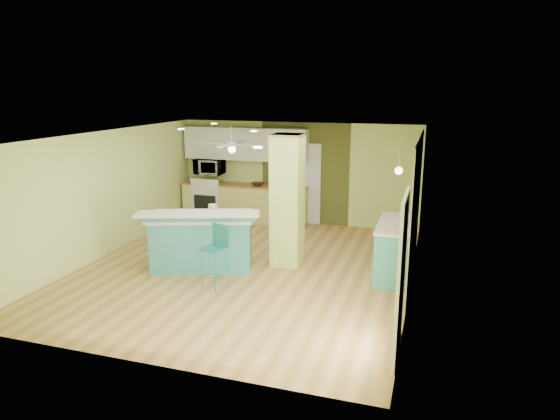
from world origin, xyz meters
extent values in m
cube|color=olive|center=(0.00, 0.00, -0.01)|extent=(6.00, 7.00, 0.01)
cube|color=white|center=(0.00, 0.00, 2.50)|extent=(6.00, 7.00, 0.01)
cube|color=#D1E87C|center=(0.00, 3.50, 1.25)|extent=(6.00, 0.01, 2.50)
cube|color=#D1E87C|center=(0.00, -3.50, 1.25)|extent=(6.00, 0.01, 2.50)
cube|color=#D1E87C|center=(-3.00, 0.00, 1.25)|extent=(0.01, 7.00, 2.50)
cube|color=#D1E87C|center=(3.00, 0.00, 1.25)|extent=(0.01, 7.00, 2.50)
cube|color=#968255|center=(2.99, 0.60, 1.25)|extent=(0.02, 3.40, 2.50)
cube|color=#4A5020|center=(0.20, 3.49, 1.25)|extent=(2.20, 0.02, 2.50)
cube|color=silver|center=(0.20, 3.46, 1.00)|extent=(0.82, 0.05, 2.00)
cube|color=white|center=(2.97, -2.30, 1.05)|extent=(0.04, 1.08, 2.10)
cube|color=#C3D763|center=(0.65, 0.50, 1.25)|extent=(0.55, 0.55, 2.50)
cube|color=#D3D16E|center=(-1.30, 3.20, 0.45)|extent=(3.20, 0.60, 0.90)
cube|color=#986534|center=(-1.30, 3.20, 0.92)|extent=(3.25, 0.63, 0.04)
cube|color=silver|center=(-2.25, 3.20, 0.45)|extent=(0.76, 0.64, 0.90)
cube|color=black|center=(-2.25, 2.87, 0.42)|extent=(0.59, 0.02, 0.50)
cube|color=silver|center=(-2.25, 2.90, 0.99)|extent=(0.76, 0.06, 0.18)
cube|color=white|center=(-1.30, 3.32, 1.95)|extent=(3.20, 0.34, 0.80)
imported|color=silver|center=(-2.25, 3.20, 1.35)|extent=(0.70, 0.48, 0.39)
cylinder|color=silver|center=(-1.10, 2.00, 2.30)|extent=(0.03, 0.03, 0.40)
cylinder|color=silver|center=(-1.10, 2.00, 2.10)|extent=(0.24, 0.24, 0.10)
sphere|color=white|center=(-1.10, 2.00, 1.98)|extent=(0.18, 0.18, 0.18)
cylinder|color=silver|center=(2.65, 0.75, 2.19)|extent=(0.01, 0.01, 0.62)
sphere|color=white|center=(2.65, 0.75, 1.88)|extent=(0.14, 0.14, 0.14)
cube|color=brown|center=(2.96, 0.80, 1.55)|extent=(0.03, 0.90, 0.70)
cube|color=teal|center=(-0.82, -0.17, 0.48)|extent=(2.01, 1.44, 0.96)
cube|color=beige|center=(-0.82, -0.17, 0.99)|extent=(2.15, 1.58, 0.05)
cube|color=teal|center=(-0.69, -0.57, 1.08)|extent=(1.99, 0.80, 0.14)
cube|color=beige|center=(-0.69, -0.57, 1.15)|extent=(2.22, 1.13, 0.04)
cylinder|color=teal|center=(-0.38, -1.10, 0.34)|extent=(0.02, 0.02, 0.68)
cylinder|color=teal|center=(-0.09, -1.20, 0.34)|extent=(0.02, 0.02, 0.68)
cylinder|color=teal|center=(-0.27, -0.81, 0.34)|extent=(0.02, 0.02, 0.68)
cylinder|color=teal|center=(0.01, -0.92, 0.34)|extent=(0.02, 0.02, 0.68)
cube|color=teal|center=(-0.18, -1.01, 0.70)|extent=(0.46, 0.46, 0.03)
cube|color=teal|center=(-0.13, -0.86, 0.90)|extent=(0.35, 0.15, 0.38)
cube|color=teal|center=(2.70, 0.45, 0.48)|extent=(0.61, 1.48, 0.95)
cube|color=white|center=(2.70, 0.45, 0.97)|extent=(0.66, 1.55, 0.04)
imported|color=#372116|center=(-0.93, 3.16, 0.98)|extent=(0.42, 0.42, 0.08)
cylinder|color=gold|center=(-0.66, -0.01, 1.10)|extent=(0.17, 0.17, 0.18)
camera|label=1|loc=(3.29, -8.28, 3.34)|focal=32.00mm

